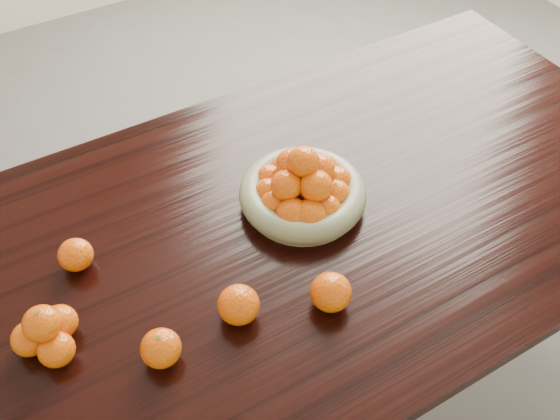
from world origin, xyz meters
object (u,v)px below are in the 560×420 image
fruit_bowl (303,189)px  orange_pyramid (47,333)px  loose_orange_0 (161,348)px  dining_table (287,248)px

fruit_bowl → orange_pyramid: 0.62m
fruit_bowl → loose_orange_0: 0.49m
dining_table → orange_pyramid: 0.57m
loose_orange_0 → fruit_bowl: bearing=25.5°
loose_orange_0 → dining_table: bearing=24.8°
fruit_bowl → loose_orange_0: (-0.44, -0.21, -0.01)m
dining_table → loose_orange_0: size_ratio=25.79×
dining_table → loose_orange_0: bearing=-155.2°
dining_table → fruit_bowl: (0.06, 0.04, 0.14)m
dining_table → loose_orange_0: 0.43m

